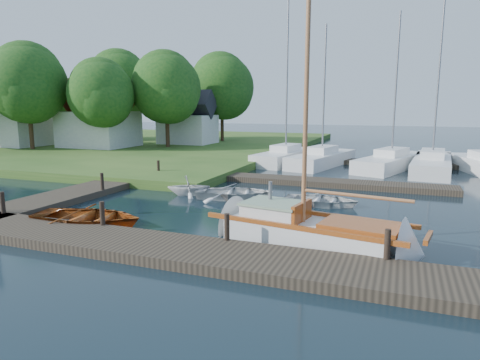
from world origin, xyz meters
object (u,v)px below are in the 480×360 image
(dinghy, at_px, (87,214))
(tender_b, at_px, (189,184))
(mooring_post_3, at_px, (387,244))
(marina_boat_0, at_px, (286,155))
(tender_c, at_px, (321,198))
(tree_1, at_px, (28,83))
(sailboat, at_px, (314,234))
(marina_boat_2, at_px, (391,161))
(house_a, at_px, (99,120))
(mooring_post_5, at_px, (158,167))
(mooring_post_0, at_px, (3,203))
(tree_3, at_px, (167,88))
(tree_4, at_px, (120,85))
(marina_boat_3, at_px, (432,163))
(mooring_post_1, at_px, (102,213))
(house_b, at_px, (15,121))
(house_c, at_px, (188,122))
(tree_2, at_px, (101,93))
(tender_a, at_px, (234,191))
(mooring_post_4, at_px, (102,181))
(mooring_post_2, at_px, (227,227))
(marina_boat_1, at_px, (322,158))
(tree_7, at_px, (222,87))

(dinghy, xyz_separation_m, tender_b, (0.94, 5.97, 0.11))
(mooring_post_3, distance_m, marina_boat_0, 21.00)
(tender_c, distance_m, tree_1, 29.54)
(sailboat, bearing_deg, marina_boat_0, 117.25)
(marina_boat_2, height_order, house_a, marina_boat_2)
(marina_boat_0, relative_size, marina_boat_2, 1.18)
(mooring_post_5, bearing_deg, tender_c, -17.84)
(mooring_post_0, distance_m, tree_3, 24.49)
(marina_boat_2, height_order, tree_4, marina_boat_2)
(marina_boat_3, xyz_separation_m, house_a, (-28.06, 1.93, 2.40))
(house_a, xyz_separation_m, tree_4, (-2.00, 6.05, 3.41))
(mooring_post_5, height_order, house_a, house_a)
(mooring_post_1, xyz_separation_m, marina_boat_0, (1.10, 19.46, -0.12))
(mooring_post_5, relative_size, marina_boat_0, 0.07)
(tender_c, bearing_deg, tree_4, 51.60)
(marina_boat_0, xyz_separation_m, tree_1, (-22.10, -2.41, 5.51))
(sailboat, distance_m, tender_b, 8.74)
(tender_c, height_order, house_b, house_b)
(mooring_post_5, relative_size, house_b, 0.14)
(house_c, xyz_separation_m, tree_2, (-4.00, -7.95, 2.67))
(tender_a, bearing_deg, marina_boat_3, -52.32)
(marina_boat_3, bearing_deg, house_b, 94.76)
(marina_boat_0, height_order, house_a, marina_boat_0)
(house_a, xyz_separation_m, house_b, (-8.00, -2.00, -0.19))
(marina_boat_0, bearing_deg, tree_2, 100.58)
(mooring_post_0, height_order, mooring_post_4, same)
(house_b, bearing_deg, tree_4, 53.29)
(mooring_post_2, xyz_separation_m, tender_a, (-2.43, 6.69, -0.33))
(dinghy, distance_m, tender_a, 6.88)
(marina_boat_1, bearing_deg, marina_boat_3, -77.12)
(mooring_post_5, xyz_separation_m, tree_2, (-11.00, 9.05, 4.55))
(marina_boat_0, distance_m, marina_boat_1, 2.80)
(mooring_post_1, height_order, marina_boat_1, marina_boat_1)
(mooring_post_3, xyz_separation_m, marina_boat_0, (-7.90, 19.46, -0.12))
(house_a, bearing_deg, tree_2, -44.25)
(dinghy, xyz_separation_m, tender_a, (3.23, 6.08, -0.04))
(mooring_post_1, distance_m, tree_3, 26.05)
(mooring_post_4, xyz_separation_m, tree_3, (-7.00, 18.05, 5.11))
(tender_b, height_order, house_a, house_a)
(marina_boat_2, bearing_deg, tender_c, -172.93)
(mooring_post_5, bearing_deg, tree_2, 140.55)
(house_a, bearing_deg, mooring_post_1, -51.01)
(tender_b, height_order, marina_boat_1, marina_boat_1)
(marina_boat_2, bearing_deg, mooring_post_3, -160.33)
(mooring_post_1, relative_size, tree_7, 0.09)
(mooring_post_1, distance_m, tender_b, 6.58)
(marina_boat_0, bearing_deg, mooring_post_3, -148.79)
(marina_boat_0, bearing_deg, house_a, 94.26)
(mooring_post_2, height_order, house_b, house_b)
(dinghy, distance_m, house_c, 28.25)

